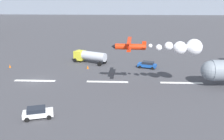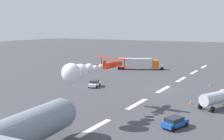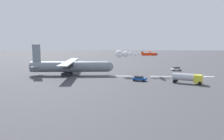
# 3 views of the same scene
# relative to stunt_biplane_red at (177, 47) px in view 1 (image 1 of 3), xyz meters

# --- Properties ---
(ground_plane) EXTENTS (440.00, 440.00, 0.00)m
(ground_plane) POSITION_rel_stunt_biplane_red_xyz_m (-26.13, 3.22, -7.56)
(ground_plane) COLOR #424247
(ground_plane) RESTS_ON ground
(runway_stripe_3) EXTENTS (8.00, 0.90, 0.01)m
(runway_stripe_3) POSITION_rel_stunt_biplane_red_xyz_m (-26.13, 3.22, -7.56)
(runway_stripe_3) COLOR white
(runway_stripe_3) RESTS_ON ground
(runway_stripe_4) EXTENTS (8.00, 0.90, 0.01)m
(runway_stripe_4) POSITION_rel_stunt_biplane_red_xyz_m (-12.00, 3.22, -7.56)
(runway_stripe_4) COLOR white
(runway_stripe_4) RESTS_ON ground
(runway_stripe_5) EXTENTS (8.00, 0.90, 0.01)m
(runway_stripe_5) POSITION_rel_stunt_biplane_red_xyz_m (2.13, 3.22, -7.56)
(runway_stripe_5) COLOR white
(runway_stripe_5) RESTS_ON ground
(mountain_ridge_distant) EXTENTS (396.00, 16.00, 16.40)m
(mountain_ridge_distant) POSITION_rel_stunt_biplane_red_xyz_m (-26.13, 165.73, 0.64)
(mountain_ridge_distant) COLOR gray
(mountain_ridge_distant) RESTS_ON ground
(stunt_biplane_red) EXTENTS (15.43, 6.64, 2.78)m
(stunt_biplane_red) POSITION_rel_stunt_biplane_red_xyz_m (0.00, 0.00, 0.00)
(stunt_biplane_red) COLOR red
(fuel_tanker_truck) EXTENTS (8.49, 5.94, 2.90)m
(fuel_tanker_truck) POSITION_rel_stunt_biplane_red_xyz_m (-17.12, 16.60, -5.83)
(fuel_tanker_truck) COLOR yellow
(fuel_tanker_truck) RESTS_ON ground
(followme_car_yellow) EXTENTS (4.38, 2.92, 1.52)m
(followme_car_yellow) POSITION_rel_stunt_biplane_red_xyz_m (-20.59, -11.77, -6.75)
(followme_car_yellow) COLOR white
(followme_car_yellow) RESTS_ON ground
(airport_staff_sedan) EXTENTS (4.49, 3.09, 1.52)m
(airport_staff_sedan) POSITION_rel_stunt_biplane_red_xyz_m (-3.52, 12.92, -6.75)
(airport_staff_sedan) COLOR #194CA5
(airport_staff_sedan) RESTS_ON ground
(traffic_cone_near) EXTENTS (0.44, 0.44, 0.75)m
(traffic_cone_near) POSITION_rel_stunt_biplane_red_xyz_m (-34.81, 11.77, -7.19)
(traffic_cone_near) COLOR orange
(traffic_cone_near) RESTS_ON ground
(traffic_cone_far) EXTENTS (0.44, 0.44, 0.75)m
(traffic_cone_far) POSITION_rel_stunt_biplane_red_xyz_m (-16.95, 11.75, -7.19)
(traffic_cone_far) COLOR orange
(traffic_cone_far) RESTS_ON ground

